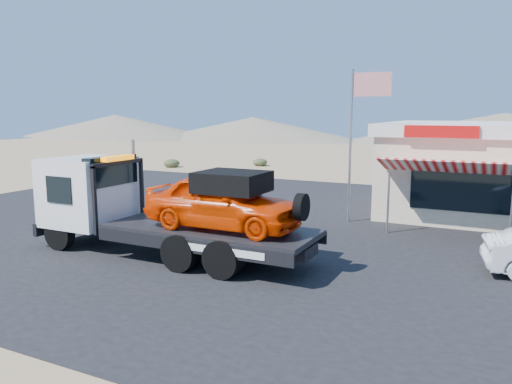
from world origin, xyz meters
TOP-DOWN VIEW (x-y plane):
  - ground at (0.00, 0.00)m, footprint 120.00×120.00m
  - asphalt_lot at (2.00, 3.00)m, footprint 32.00×24.00m
  - tow_truck at (0.93, -2.60)m, footprint 9.00×2.67m
  - jerky_store at (10.50, 8.97)m, footprint 10.40×9.97m
  - flagpole at (4.93, 4.50)m, footprint 1.55×0.10m
  - desert_scrub at (-15.20, 8.55)m, footprint 25.43×34.78m
  - distant_hills at (-9.77, 55.14)m, footprint 126.00×48.00m

SIDE VIEW (x-z plane):
  - ground at x=0.00m, z-range 0.00..0.00m
  - asphalt_lot at x=2.00m, z-range 0.00..0.02m
  - desert_scrub at x=-15.20m, z-range -0.05..0.67m
  - tow_truck at x=0.93m, z-range 0.12..3.12m
  - distant_hills at x=-9.77m, z-range -0.21..3.99m
  - jerky_store at x=10.50m, z-range 0.04..3.94m
  - flagpole at x=4.93m, z-range 0.76..6.76m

